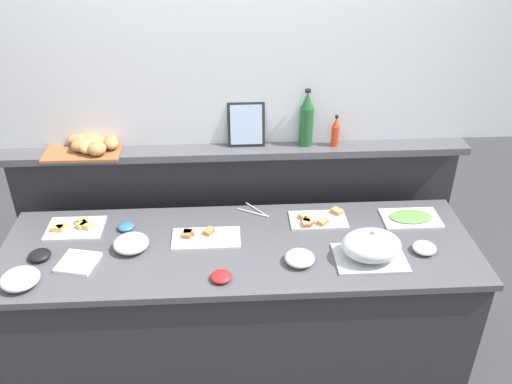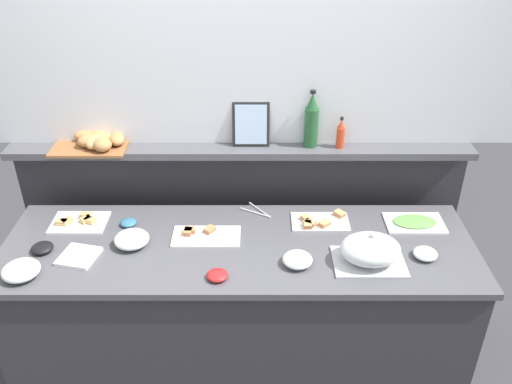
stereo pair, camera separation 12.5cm
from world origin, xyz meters
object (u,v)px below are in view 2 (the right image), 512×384
object	(u,v)px
sandwich_platter_front	(204,235)
condiment_bowl_dark	(42,248)
glass_bowl_large	(297,260)
condiment_bowl_cream	(217,275)
napkin_stack	(78,256)
bread_basket	(95,140)
framed_picture	(250,124)
wine_bottle_green	(311,121)
hot_sauce_bottle	(340,134)
serving_cloche	(370,250)
glass_bowl_extra	(425,254)
serving_tongs	(258,212)
sandwich_platter_rear	(319,221)
glass_bowl_small	(131,240)
condiment_bowl_teal	(128,223)
glass_bowl_medium	(21,271)
sandwich_platter_side	(78,222)
cold_cuts_platter	(414,222)

from	to	relation	value
sandwich_platter_front	condiment_bowl_dark	xyz separation A→B (m)	(-0.78, -0.12, 0.01)
glass_bowl_large	condiment_bowl_cream	world-z (taller)	glass_bowl_large
napkin_stack	bread_basket	size ratio (longest dim) A/B	0.42
framed_picture	wine_bottle_green	bearing A→B (deg)	-2.30
hot_sauce_bottle	serving_cloche	bearing A→B (deg)	-82.53
framed_picture	sandwich_platter_front	bearing A→B (deg)	-118.41
glass_bowl_extra	serving_tongs	world-z (taller)	glass_bowl_extra
sandwich_platter_rear	glass_bowl_small	bearing A→B (deg)	-168.68
condiment_bowl_teal	glass_bowl_medium	bearing A→B (deg)	-134.09
sandwich_platter_side	framed_picture	xyz separation A→B (m)	(0.91, 0.32, 0.42)
condiment_bowl_cream	serving_tongs	bearing A→B (deg)	71.36
condiment_bowl_cream	condiment_bowl_dark	world-z (taller)	condiment_bowl_dark
glass_bowl_small	wine_bottle_green	bearing A→B (deg)	28.41
condiment_bowl_cream	sandwich_platter_front	bearing A→B (deg)	105.32
sandwich_platter_side	glass_bowl_extra	bearing A→B (deg)	-9.50
serving_tongs	hot_sauce_bottle	xyz separation A→B (m)	(0.44, 0.18, 0.38)
sandwich_platter_front	cold_cuts_platter	xyz separation A→B (m)	(1.10, 0.11, 0.00)
wine_bottle_green	glass_bowl_large	bearing A→B (deg)	-98.84
glass_bowl_large	glass_bowl_extra	size ratio (longest dim) A/B	1.23
glass_bowl_large	napkin_stack	size ratio (longest dim) A/B	0.84
serving_tongs	napkin_stack	world-z (taller)	napkin_stack
glass_bowl_large	serving_tongs	xyz separation A→B (m)	(-0.18, 0.45, -0.02)
glass_bowl_small	hot_sauce_bottle	world-z (taller)	hot_sauce_bottle
cold_cuts_platter	glass_bowl_small	world-z (taller)	glass_bowl_small
condiment_bowl_cream	condiment_bowl_dark	xyz separation A→B (m)	(-0.87, 0.20, 0.00)
cold_cuts_platter	condiment_bowl_cream	distance (m)	1.10
sandwich_platter_rear	serving_tongs	size ratio (longest dim) A/B	1.80
glass_bowl_extra	framed_picture	size ratio (longest dim) A/B	0.48
serving_tongs	sandwich_platter_front	bearing A→B (deg)	-140.46
glass_bowl_large	condiment_bowl_cream	distance (m)	0.38
condiment_bowl_dark	condiment_bowl_teal	bearing A→B (deg)	30.99
sandwich_platter_front	condiment_bowl_cream	world-z (taller)	sandwich_platter_front
bread_basket	condiment_bowl_dark	bearing A→B (deg)	-108.46
bread_basket	glass_bowl_extra	bearing A→B (deg)	-19.12
glass_bowl_extra	framed_picture	world-z (taller)	framed_picture
wine_bottle_green	condiment_bowl_teal	bearing A→B (deg)	-161.69
condiment_bowl_teal	wine_bottle_green	bearing A→B (deg)	18.31
glass_bowl_large	serving_tongs	distance (m)	0.49
sandwich_platter_front	condiment_bowl_cream	xyz separation A→B (m)	(0.09, -0.33, 0.01)
serving_tongs	framed_picture	world-z (taller)	framed_picture
sandwich_platter_side	glass_bowl_large	distance (m)	1.18
wine_bottle_green	sandwich_platter_front	bearing A→B (deg)	-142.84
condiment_bowl_dark	wine_bottle_green	xyz separation A→B (m)	(1.34, 0.55, 0.43)
glass_bowl_medium	framed_picture	distance (m)	1.35
sandwich_platter_front	wine_bottle_green	xyz separation A→B (m)	(0.56, 0.43, 0.44)
glass_bowl_small	bread_basket	world-z (taller)	bread_basket
condiment_bowl_cream	wine_bottle_green	xyz separation A→B (m)	(0.47, 0.75, 0.43)
condiment_bowl_dark	glass_bowl_medium	bearing A→B (deg)	-98.45
condiment_bowl_cream	framed_picture	world-z (taller)	framed_picture
sandwich_platter_front	glass_bowl_small	world-z (taller)	glass_bowl_small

